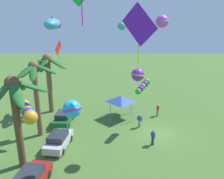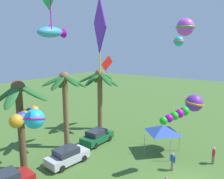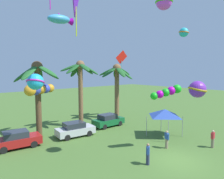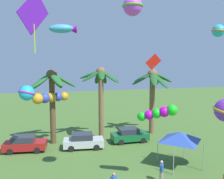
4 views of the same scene
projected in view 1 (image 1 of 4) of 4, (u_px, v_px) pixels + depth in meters
The scene contains 20 objects.
ground_plane at pixel (159, 134), 24.10m from camera, with size 120.00×120.00×0.00m, color #476B2D.
palm_tree_0 at pixel (35, 80), 22.05m from camera, with size 4.59×4.42×7.99m.
palm_tree_1 at pixel (48, 69), 28.24m from camera, with size 5.29×4.99×7.73m.
palm_tree_2 at pixel (15, 101), 17.20m from camera, with size 4.83×4.88×7.77m.
parked_car_0 at pixel (31, 179), 16.10m from camera, with size 4.09×2.20×1.51m.
parked_car_1 at pixel (59, 140), 21.33m from camera, with size 4.08×2.18×1.51m.
parked_car_2 at pixel (64, 118), 26.17m from camera, with size 3.94×1.81×1.51m.
spectator_0 at pixel (140, 121), 25.33m from camera, with size 0.35×0.52×1.59m.
spectator_1 at pixel (158, 110), 28.32m from camera, with size 0.55×0.26×1.59m.
spectator_2 at pixel (153, 137), 21.75m from camera, with size 0.47×0.40×1.59m.
festival_tent at pixel (121, 99), 27.40m from camera, with size 2.86×2.86×2.85m.
kite_ball_0 at pixel (162, 21), 19.50m from camera, with size 1.23×1.23×1.10m.
kite_ball_1 at pixel (122, 26), 27.85m from camera, with size 1.52×1.52×1.01m.
kite_fish_2 at pixel (53, 24), 16.45m from camera, with size 2.43×1.09×1.02m.
kite_ball_3 at pixel (138, 75), 28.91m from camera, with size 2.60×2.60×1.71m.
kite_diamond_4 at pixel (139, 25), 14.33m from camera, with size 1.81×2.15×3.85m.
kite_tube_5 at pixel (143, 86), 23.67m from camera, with size 2.36×1.77×1.25m.
kite_ball_6 at pixel (72, 109), 15.09m from camera, with size 1.93×1.93×1.25m.
kite_diamond_8 at pixel (58, 48), 26.71m from camera, with size 1.78×0.35×2.51m.
kite_tube_9 at pixel (28, 111), 17.15m from camera, with size 3.54×2.39×1.05m.
Camera 1 is at (-21.63, 4.87, 11.72)m, focal length 35.96 mm.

